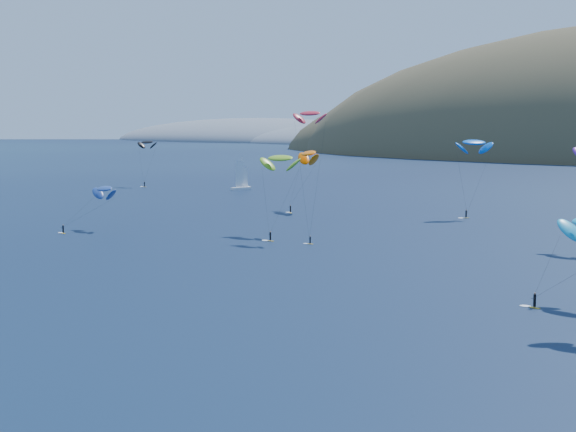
# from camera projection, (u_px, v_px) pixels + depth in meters

# --- Properties ---
(headland) EXTENTS (460.00, 250.00, 60.00)m
(headland) POSITION_uv_depth(u_px,v_px,m) (276.00, 144.00, 935.52)
(headland) COLOR slate
(headland) RESTS_ON ground
(sailboat) EXTENTS (9.58, 8.40, 11.47)m
(sailboat) POSITION_uv_depth(u_px,v_px,m) (241.00, 187.00, 283.09)
(sailboat) COLOR white
(sailboat) RESTS_ON ground
(kitesurfer_1) EXTENTS (11.23, 13.60, 18.44)m
(kitesurfer_1) POSITION_uv_depth(u_px,v_px,m) (309.00, 153.00, 216.31)
(kitesurfer_1) COLOR gold
(kitesurfer_1) RESTS_ON ground
(kitesurfer_3) EXTENTS (10.02, 13.29, 18.91)m
(kitesurfer_3) POSITION_uv_depth(u_px,v_px,m) (280.00, 158.00, 172.26)
(kitesurfer_3) COLOR gold
(kitesurfer_3) RESTS_ON ground
(kitesurfer_4) EXTENTS (9.71, 10.00, 21.59)m
(kitesurfer_4) POSITION_uv_depth(u_px,v_px,m) (474.00, 142.00, 200.68)
(kitesurfer_4) COLOR gold
(kitesurfer_4) RESTS_ON ground
(kitesurfer_9) EXTENTS (9.18, 9.97, 27.86)m
(kitesurfer_9) POSITION_uv_depth(u_px,v_px,m) (310.00, 114.00, 165.07)
(kitesurfer_9) COLOR gold
(kitesurfer_9) RESTS_ON ground
(kitesurfer_10) EXTENTS (8.64, 12.94, 11.44)m
(kitesurfer_10) POSITION_uv_depth(u_px,v_px,m) (104.00, 189.00, 179.54)
(kitesurfer_10) COLOR gold
(kitesurfer_10) RESTS_ON ground
(kitesurfer_12) EXTENTS (8.18, 6.11, 18.53)m
(kitesurfer_12) POSITION_uv_depth(u_px,v_px,m) (147.00, 142.00, 295.42)
(kitesurfer_12) COLOR gold
(kitesurfer_12) RESTS_ON ground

